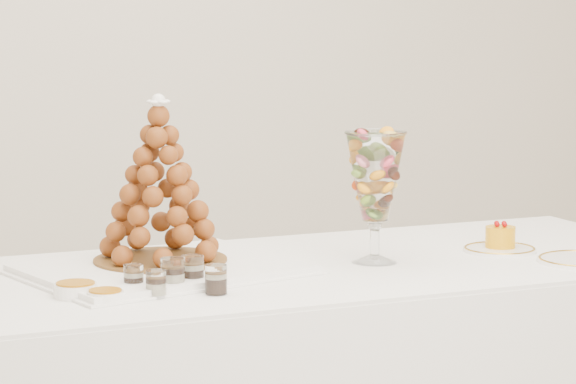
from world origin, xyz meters
name	(u,v)px	position (x,y,z in m)	size (l,w,h in m)	color
lace_tray	(163,269)	(-0.30, 0.20, 0.82)	(0.63, 0.47, 0.02)	white
macaron_vase	(375,178)	(0.24, 0.12, 1.03)	(0.15, 0.15, 0.33)	white
cake_plate	(500,250)	(0.62, 0.12, 0.81)	(0.19, 0.19, 0.01)	white
verrine_a	(134,278)	(-0.43, 0.03, 0.84)	(0.05, 0.05, 0.06)	white
verrine_b	(173,274)	(-0.35, 0.00, 0.85)	(0.06, 0.06, 0.08)	white
verrine_c	(193,271)	(-0.29, 0.03, 0.85)	(0.05, 0.05, 0.07)	white
verrine_d	(156,284)	(-0.40, -0.06, 0.84)	(0.05, 0.05, 0.06)	white
verrine_e	(216,280)	(-0.27, -0.08, 0.84)	(0.05, 0.05, 0.07)	white
ramekin_back	(76,290)	(-0.57, 0.02, 0.82)	(0.10, 0.10, 0.03)	white
ramekin_front	(105,297)	(-0.52, -0.06, 0.82)	(0.08, 0.08, 0.03)	white
croquembouche	(159,181)	(-0.29, 0.25, 1.03)	(0.33, 0.33, 0.42)	brown
mousse_cake	(500,237)	(0.62, 0.13, 0.85)	(0.08, 0.08, 0.07)	orange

